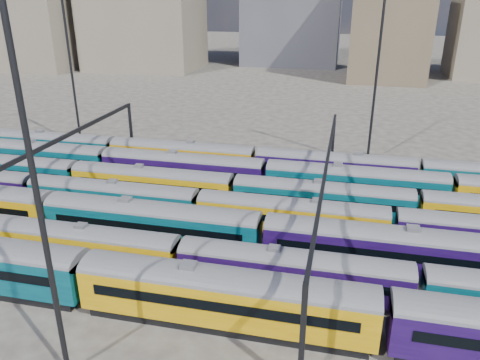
% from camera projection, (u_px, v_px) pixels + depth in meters
% --- Properties ---
extents(ground, '(500.00, 500.00, 0.00)m').
position_uv_depth(ground, '(226.00, 228.00, 49.65)').
color(ground, '#3E3834').
rests_on(ground, ground).
extents(rake_0, '(112.47, 3.29, 5.56)m').
position_uv_depth(rake_0, '(225.00, 292.00, 34.20)').
color(rake_0, black).
rests_on(rake_0, ground).
extents(rake_1, '(116.03, 2.83, 4.76)m').
position_uv_depth(rake_1, '(180.00, 254.00, 39.99)').
color(rake_1, black).
rests_on(rake_1, ground).
extents(rake_2, '(131.01, 3.19, 5.39)m').
position_uv_depth(rake_2, '(51.00, 208.00, 47.65)').
color(rake_2, black).
rests_on(rake_2, ground).
extents(rake_3, '(117.86, 2.88, 4.83)m').
position_uv_depth(rake_3, '(393.00, 223.00, 45.19)').
color(rake_3, black).
rests_on(rake_3, ground).
extents(rake_4, '(119.14, 2.91, 4.89)m').
position_uv_depth(rake_4, '(234.00, 188.00, 53.28)').
color(rake_4, black).
rests_on(rake_4, ground).
extents(rake_5, '(106.20, 3.11, 5.24)m').
position_uv_depth(rake_5, '(355.00, 180.00, 54.91)').
color(rake_5, black).
rests_on(rake_5, ground).
extents(rake_6, '(143.82, 3.00, 5.06)m').
position_uv_depth(rake_6, '(182.00, 153.00, 64.33)').
color(rake_6, black).
rests_on(rake_6, ground).
extents(gantry_1, '(0.35, 40.35, 8.03)m').
position_uv_depth(gantry_1, '(49.00, 154.00, 51.29)').
color(gantry_1, black).
rests_on(gantry_1, ground).
extents(gantry_2, '(0.35, 40.35, 8.03)m').
position_uv_depth(gantry_2, '(326.00, 177.00, 45.01)').
color(gantry_2, black).
rests_on(gantry_2, ground).
extents(mast_1, '(1.40, 0.50, 25.60)m').
position_uv_depth(mast_1, '(70.00, 58.00, 70.55)').
color(mast_1, black).
rests_on(mast_1, ground).
extents(mast_2, '(1.40, 0.50, 25.60)m').
position_uv_depth(mast_2, '(33.00, 176.00, 25.59)').
color(mast_2, black).
rests_on(mast_2, ground).
extents(mast_3, '(1.40, 0.50, 25.60)m').
position_uv_depth(mast_3, '(378.00, 66.00, 62.94)').
color(mast_3, black).
rests_on(mast_3, ground).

